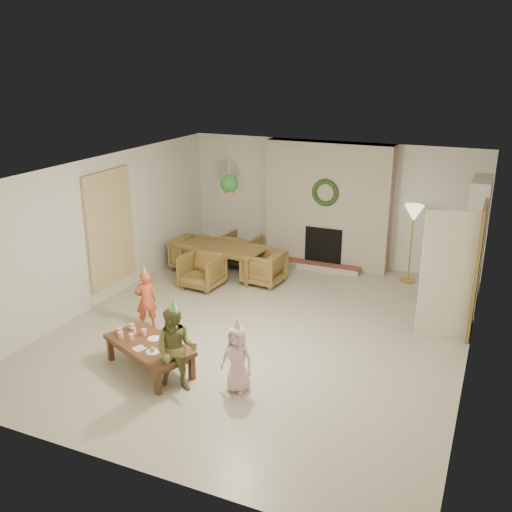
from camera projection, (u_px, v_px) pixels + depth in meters
The scene contains 56 objects.
floor at pixel (263, 329), 8.92m from camera, with size 7.00×7.00×0.00m, color #B7B29E.
ceiling at pixel (264, 171), 8.10m from camera, with size 7.00×7.00×0.00m, color white.
wall_back at pixel (331, 203), 11.54m from camera, with size 7.00×7.00×0.00m, color silver.
wall_front at pixel (122, 362), 5.48m from camera, with size 7.00×7.00×0.00m, color silver.
wall_left at pixel (101, 231), 9.65m from camera, with size 7.00×7.00×0.00m, color silver.
wall_right at pixel (477, 284), 7.37m from camera, with size 7.00×7.00×0.00m, color silver.
fireplace_mass at pixel (328, 205), 11.37m from camera, with size 2.50×0.40×2.50m, color #511715.
fireplace_hearth at pixel (320, 266), 11.45m from camera, with size 1.60×0.30×0.12m, color maroon.
fireplace_firebox at pixel (324, 246), 11.47m from camera, with size 0.75×0.12×0.75m, color black.
fireplace_wreath at pixel (325, 193), 11.07m from camera, with size 0.54×0.54×0.10m, color #1D3C16.
floor_lamp_base at pixel (408, 280), 10.86m from camera, with size 0.28×0.28×0.03m, color gold.
floor_lamp_post at pixel (411, 247), 10.64m from camera, with size 0.03×0.03×1.34m, color gold.
floor_lamp_shade at pixel (414, 213), 10.43m from camera, with size 0.36×0.36×0.30m, color beige.
bookshelf_carcass at pixel (474, 244), 9.47m from camera, with size 0.30×1.00×2.20m, color white.
bookshelf_shelf_a at pixel (468, 280), 9.69m from camera, with size 0.30×0.92×0.03m, color white.
bookshelf_shelf_b at pixel (471, 258), 9.56m from camera, with size 0.30×0.92×0.03m, color white.
bookshelf_shelf_c at pixel (474, 235), 9.43m from camera, with size 0.30×0.92×0.03m, color white.
bookshelf_shelf_d at pixel (477, 212), 9.30m from camera, with size 0.30×0.92×0.03m, color white.
books_row_lower at pixel (467, 275), 9.53m from camera, with size 0.20×0.40×0.24m, color maroon.
books_row_mid at pixel (471, 249), 9.57m from camera, with size 0.20×0.44×0.24m, color #294699.
books_row_upper at pixel (474, 229), 9.31m from camera, with size 0.20×0.36×0.22m, color #A19822.
door_frame at pixel (477, 270), 8.50m from camera, with size 0.05×0.86×2.04m, color brown.
door_leaf at pixel (448, 276), 8.32m from camera, with size 0.05×0.80×2.00m, color beige.
curtain_panel at pixel (110, 228), 9.81m from camera, with size 0.06×1.20×2.00m, color beige.
dining_table at pixel (223, 261), 11.09m from camera, with size 1.64×0.92×0.58m, color brown.
dining_chair_near at pixel (202, 271), 10.48m from camera, with size 0.68×0.70×0.64m, color brown.
dining_chair_far at pixel (241, 249), 11.68m from camera, with size 0.68×0.70×0.64m, color brown.
dining_chair_left at pixel (192, 254), 11.41m from camera, with size 0.68×0.70×0.64m, color brown.
dining_chair_right at pixel (264, 267), 10.67m from camera, with size 0.68×0.70×0.64m, color brown.
hanging_plant_cord at pixel (229, 171), 10.01m from camera, with size 0.01×0.01×0.70m, color tan.
hanging_plant_pot at pixel (229, 190), 10.12m from camera, with size 0.16×0.16×0.12m, color brown.
hanging_plant_foliage at pixel (229, 184), 10.08m from camera, with size 0.32×0.32×0.32m, color #1A4E1A.
coffee_table_top at pixel (149, 345), 7.66m from camera, with size 1.30×0.65×0.06m, color brown.
coffee_table_apron at pixel (149, 350), 7.68m from camera, with size 1.20×0.55×0.08m, color brown.
coffee_leg_fl at pixel (110, 349), 7.96m from camera, with size 0.07×0.07×0.34m, color brown.
coffee_leg_fr at pixel (158, 382), 7.14m from camera, with size 0.07×0.07×0.34m, color brown.
coffee_leg_bl at pixel (143, 337), 8.30m from camera, with size 0.07×0.07×0.34m, color brown.
coffee_leg_br at pixel (192, 368), 7.48m from camera, with size 0.07×0.07×0.34m, color brown.
cup_a at pixel (119, 331), 7.88m from camera, with size 0.07×0.07×0.09m, color white.
cup_b at pixel (132, 327), 8.01m from camera, with size 0.07×0.07×0.09m, color white.
cup_c at pixel (121, 335), 7.77m from camera, with size 0.07×0.07×0.09m, color white.
cup_d at pixel (133, 331), 7.89m from camera, with size 0.07×0.07×0.09m, color white.
cup_e at pixel (131, 337), 7.72m from camera, with size 0.07×0.07×0.09m, color white.
cup_f at pixel (144, 332), 7.85m from camera, with size 0.07×0.07×0.09m, color white.
plate_a at pixel (154, 339), 7.76m from camera, with size 0.18×0.18×0.01m, color white.
plate_b at pixel (153, 352), 7.41m from camera, with size 0.18×0.18×0.01m, color white.
plate_c at pixel (174, 352), 7.40m from camera, with size 0.18×0.18×0.01m, color white.
food_scoop at pixel (153, 349), 7.39m from camera, with size 0.07×0.07×0.07m, color tan.
napkin_left at pixel (139, 348), 7.49m from camera, with size 0.15×0.15×0.01m, color #D89FA9.
napkin_right at pixel (175, 347), 7.52m from camera, with size 0.15×0.15×0.01m, color #D89FA9.
child_red at pixel (146, 300), 8.85m from camera, with size 0.34×0.22×0.92m, color #C74C2A.
party_hat_red at pixel (144, 270), 8.69m from camera, with size 0.13×0.13×0.17m, color gold.
child_plaid at pixel (176, 350), 7.11m from camera, with size 0.55×0.43×1.14m, color brown.
party_hat_plaid at pixel (174, 305), 6.91m from camera, with size 0.13×0.13×0.19m, color #53BC50.
child_pink at pixel (237, 359), 7.15m from camera, with size 0.43×0.28×0.88m, color beige.
party_hat_pink at pixel (237, 325), 7.00m from camera, with size 0.11×0.11×0.16m, color #ADACB3.
Camera 1 is at (3.13, -7.42, 4.00)m, focal length 39.99 mm.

